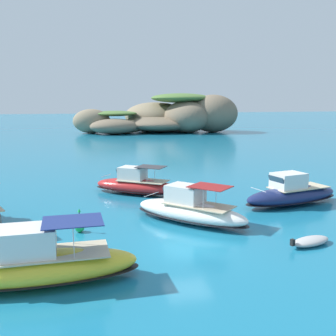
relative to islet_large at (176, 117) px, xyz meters
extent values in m
plane|color=#197093|center=(-19.13, -76.88, -3.56)|extent=(400.00, 400.00, 0.00)
ellipsoid|color=#756651|center=(1.50, -4.57, 0.19)|extent=(12.38, 14.63, 7.52)
ellipsoid|color=#84755B|center=(-2.14, 3.88, -0.12)|extent=(11.40, 10.29, 6.89)
ellipsoid|color=#756651|center=(-2.97, 0.92, -1.62)|extent=(29.39, 29.27, 3.89)
ellipsoid|color=#756651|center=(7.98, -4.81, 0.89)|extent=(15.91, 15.81, 8.91)
ellipsoid|color=#84755B|center=(3.70, 4.16, -1.05)|extent=(11.80, 11.62, 5.03)
ellipsoid|color=#84755B|center=(-4.56, 4.23, -0.04)|extent=(20.40, 21.25, 7.05)
ellipsoid|color=#517538|center=(0.71, -1.91, 4.53)|extent=(14.20, 12.91, 2.25)
ellipsoid|color=#756651|center=(-15.67, -4.93, -1.82)|extent=(11.61, 9.28, 3.48)
ellipsoid|color=#84755B|center=(-20.49, -1.41, -0.76)|extent=(9.73, 7.98, 5.61)
ellipsoid|color=#9E8966|center=(-12.80, -3.29, -1.97)|extent=(12.51, 12.19, 3.19)
ellipsoid|color=#517538|center=(-15.17, -0.65, 0.93)|extent=(10.75, 9.77, 1.25)
ellipsoid|color=white|center=(-17.69, -72.53, -2.87)|extent=(7.29, 7.65, 1.38)
ellipsoid|color=black|center=(-17.69, -72.53, -3.18)|extent=(7.43, 7.80, 0.17)
cube|color=#C6B793|center=(-17.27, -72.98, -2.29)|extent=(4.55, 4.70, 0.06)
cube|color=silver|center=(-17.96, -72.23, -1.69)|extent=(2.80, 2.83, 1.14)
cube|color=#2D4756|center=(-18.74, -71.38, -1.57)|extent=(1.35, 1.26, 0.61)
cylinder|color=silver|center=(-19.83, -70.19, -2.11)|extent=(1.28, 1.18, 0.04)
cube|color=maroon|center=(-16.73, -73.58, -0.98)|extent=(3.05, 3.08, 0.04)
cylinder|color=silver|center=(-17.36, -74.16, -1.64)|extent=(0.03, 0.03, 1.30)
cylinder|color=silver|center=(-16.10, -73.00, -1.64)|extent=(0.03, 0.03, 1.30)
ellipsoid|color=navy|center=(-8.81, -70.01, -2.86)|extent=(8.65, 4.18, 1.41)
ellipsoid|color=black|center=(-8.81, -70.01, -3.18)|extent=(8.82, 4.26, 0.17)
cube|color=#C6B793|center=(-8.20, -69.88, -2.26)|extent=(4.91, 3.03, 0.06)
cube|color=silver|center=(-9.22, -70.09, -1.65)|extent=(2.64, 2.19, 1.16)
cube|color=#2D4756|center=(-10.37, -70.34, -1.53)|extent=(0.60, 1.64, 0.62)
cylinder|color=silver|center=(-11.98, -70.69, -2.08)|extent=(0.40, 1.71, 0.04)
ellipsoid|color=yellow|center=(-26.70, -79.58, -2.83)|extent=(8.72, 2.74, 1.48)
ellipsoid|color=black|center=(-26.70, -79.58, -3.16)|extent=(8.90, 2.79, 0.18)
cube|color=#C6B793|center=(-26.05, -79.57, -2.20)|extent=(4.81, 2.29, 0.06)
cube|color=silver|center=(-27.13, -79.59, -1.56)|extent=(2.46, 1.86, 1.22)
cube|color=navy|center=(-25.18, -79.56, -0.81)|extent=(2.64, 2.07, 0.04)
cylinder|color=silver|center=(-25.16, -80.47, -1.50)|extent=(0.03, 0.03, 1.39)
cylinder|color=silver|center=(-25.19, -78.65, -1.50)|extent=(0.03, 0.03, 1.39)
ellipsoid|color=red|center=(-19.85, -63.73, -2.92)|extent=(7.56, 6.24, 1.30)
ellipsoid|color=black|center=(-19.85, -63.73, -3.21)|extent=(7.72, 6.37, 0.16)
cube|color=#C6B793|center=(-19.38, -64.06, -2.36)|extent=(4.55, 4.00, 0.06)
cube|color=silver|center=(-20.16, -63.51, -1.80)|extent=(2.67, 2.54, 1.07)
cube|color=#2D4756|center=(-21.05, -62.89, -1.69)|extent=(1.05, 1.36, 0.57)
cylinder|color=silver|center=(-22.29, -62.03, -2.18)|extent=(0.95, 1.33, 0.04)
cube|color=#333338|center=(-18.75, -64.49, -1.14)|extent=(2.90, 2.77, 0.04)
cylinder|color=silver|center=(-19.21, -65.15, -1.75)|extent=(0.03, 0.03, 1.22)
cylinder|color=silver|center=(-18.29, -63.84, -1.75)|extent=(0.03, 0.03, 1.22)
ellipsoid|color=#B2B2B2|center=(-12.35, -78.10, -3.34)|extent=(2.80, 1.77, 0.44)
cube|color=#9E998E|center=(-12.35, -78.10, -3.28)|extent=(1.92, 1.08, 0.06)
cube|color=black|center=(-13.70, -78.49, -3.16)|extent=(0.25, 0.25, 0.36)
sphere|color=green|center=(-24.82, -72.87, -3.28)|extent=(0.56, 0.56, 0.56)
cylinder|color=black|center=(-24.82, -72.87, -2.78)|extent=(0.06, 0.06, 1.00)
cone|color=green|center=(-24.82, -72.87, -2.18)|extent=(0.20, 0.20, 0.20)
camera|label=1|loc=(-25.05, -97.13, 4.52)|focal=43.21mm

